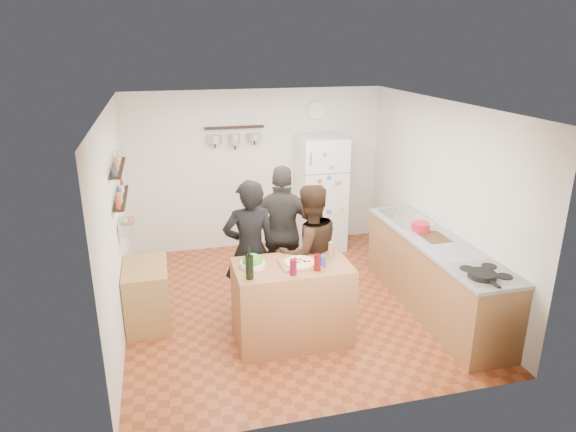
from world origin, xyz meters
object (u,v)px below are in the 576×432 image
object	(u,v)px
person_left	(250,250)
person_back	(284,233)
prep_island	(292,302)
skillet	(482,275)
wine_bottle	(250,267)
person_center	(309,253)
red_bowl	(421,227)
fridge	(321,193)
counter_run	(435,275)
wall_clock	(316,110)
salad_bowl	(253,264)
salt_canister	(322,261)
side_table	(147,295)
pepper_mill	(331,252)

from	to	relation	value
person_left	person_back	world-z (taller)	person_back
person_back	prep_island	bearing A→B (deg)	100.56
skillet	person_left	bearing A→B (deg)	146.30
wine_bottle	person_left	size ratio (longest dim) A/B	0.14
skillet	prep_island	bearing A→B (deg)	156.02
prep_island	person_center	distance (m)	0.66
red_bowl	fridge	xyz separation A→B (m)	(-0.70, 1.94, -0.07)
person_back	counter_run	distance (m)	1.94
prep_island	skillet	xyz separation A→B (m)	(1.78, -0.79, 0.49)
wall_clock	salad_bowl	bearing A→B (deg)	-118.78
person_center	person_back	size ratio (longest dim) A/B	0.95
person_back	salt_canister	bearing A→B (deg)	116.14
prep_island	red_bowl	bearing A→B (deg)	18.06
person_back	side_table	world-z (taller)	person_back
salad_bowl	pepper_mill	size ratio (longest dim) A/B	1.64
person_center	fridge	bearing A→B (deg)	-122.10
skillet	fridge	size ratio (longest dim) A/B	0.16
person_left	person_center	bearing A→B (deg)	164.24
salad_bowl	person_left	xyz separation A→B (m)	(0.07, 0.58, -0.08)
counter_run	side_table	xyz separation A→B (m)	(-3.44, 0.51, -0.09)
salt_canister	side_table	world-z (taller)	salt_canister
person_center	pepper_mill	bearing A→B (deg)	98.32
salad_bowl	fridge	xyz separation A→B (m)	(1.55, 2.49, -0.04)
person_center	counter_run	xyz separation A→B (m)	(1.57, -0.20, -0.38)
salad_bowl	person_center	xyz separation A→B (m)	(0.73, 0.39, -0.11)
salt_canister	person_center	xyz separation A→B (m)	(0.01, 0.56, -0.14)
side_table	person_center	bearing A→B (deg)	-9.58
person_back	counter_run	xyz separation A→B (m)	(1.72, -0.80, -0.42)
salad_bowl	wine_bottle	world-z (taller)	wine_bottle
pepper_mill	person_center	bearing A→B (deg)	109.24
salad_bowl	person_back	bearing A→B (deg)	59.72
salt_canister	person_center	distance (m)	0.58
wine_bottle	counter_run	world-z (taller)	wine_bottle
person_left	skillet	world-z (taller)	person_left
counter_run	side_table	bearing A→B (deg)	171.51
person_left	person_back	xyz separation A→B (m)	(0.51, 0.42, 0.02)
person_center	wall_clock	size ratio (longest dim) A/B	5.54
salad_bowl	wine_bottle	xyz separation A→B (m)	(-0.08, -0.27, 0.10)
salt_canister	person_left	world-z (taller)	person_left
salt_canister	red_bowl	world-z (taller)	salt_canister
person_center	person_back	world-z (taller)	person_back
prep_island	red_bowl	size ratio (longest dim) A/B	5.43
person_center	wine_bottle	bearing A→B (deg)	28.06
wine_bottle	person_left	xyz separation A→B (m)	(0.15, 0.85, -0.18)
person_back	skillet	bearing A→B (deg)	150.71
salt_canister	person_back	size ratio (longest dim) A/B	0.07
salad_bowl	side_table	distance (m)	1.46
skillet	wall_clock	xyz separation A→B (m)	(-0.65, 3.66, 1.20)
person_left	wall_clock	size ratio (longest dim) A/B	5.72
counter_run	prep_island	bearing A→B (deg)	-172.68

